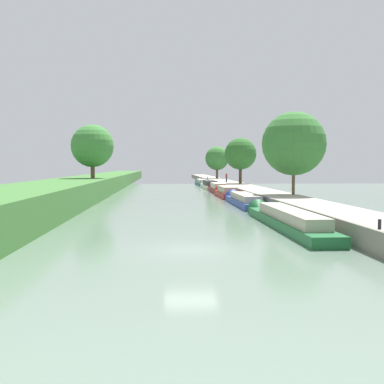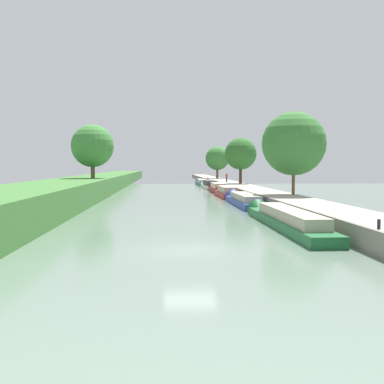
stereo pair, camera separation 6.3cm
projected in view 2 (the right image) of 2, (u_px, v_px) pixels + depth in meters
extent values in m
plane|color=slate|center=(190.00, 249.00, 22.41)|extent=(160.00, 160.00, 0.00)
cube|color=gray|center=(356.00, 236.00, 22.87)|extent=(0.25, 260.00, 1.17)
cube|color=#1E6033|center=(286.00, 223.00, 30.07)|extent=(1.89, 15.98, 0.62)
cube|color=#B2A893|center=(290.00, 215.00, 29.24)|extent=(1.55, 11.18, 0.66)
cone|color=#1E6033|center=(259.00, 210.00, 38.60)|extent=(1.79, 1.13, 1.79)
cube|color=#283D93|center=(244.00, 203.00, 46.97)|extent=(2.00, 12.73, 0.61)
cube|color=#B2A893|center=(245.00, 197.00, 46.30)|extent=(1.64, 8.91, 0.62)
cone|color=#283D93|center=(234.00, 198.00, 53.91)|extent=(1.90, 1.20, 1.90)
cube|color=maroon|center=(227.00, 195.00, 59.50)|extent=(2.02, 9.64, 0.66)
cube|color=#B2A893|center=(227.00, 189.00, 58.98)|extent=(1.65, 6.75, 0.74)
cone|color=maroon|center=(221.00, 192.00, 64.91)|extent=(1.92, 1.21, 1.92)
cube|color=maroon|center=(218.00, 190.00, 70.07)|extent=(1.95, 9.18, 0.63)
cube|color=beige|center=(218.00, 186.00, 69.57)|extent=(1.60, 6.43, 0.81)
cone|color=maroon|center=(214.00, 189.00, 75.23)|extent=(1.85, 1.17, 1.85)
cube|color=beige|center=(210.00, 187.00, 81.54)|extent=(2.13, 11.62, 0.65)
cube|color=#333338|center=(210.00, 183.00, 80.92)|extent=(1.75, 8.14, 0.79)
cone|color=beige|center=(206.00, 185.00, 87.97)|extent=(2.02, 1.28, 2.02)
cube|color=#195B60|center=(202.00, 184.00, 96.23)|extent=(2.01, 12.29, 0.56)
cube|color=#B2A893|center=(202.00, 181.00, 95.59)|extent=(1.65, 8.60, 0.64)
cone|color=#195B60|center=(200.00, 183.00, 102.96)|extent=(1.91, 1.21, 1.91)
cylinder|color=brown|center=(293.00, 178.00, 46.28)|extent=(0.31, 0.31, 3.33)
sphere|color=#387533|center=(294.00, 144.00, 46.09)|extent=(6.31, 6.31, 6.31)
cylinder|color=#4C3828|center=(240.00, 173.00, 75.62)|extent=(0.48, 0.48, 3.39)
sphere|color=#2D6628|center=(241.00, 154.00, 75.45)|extent=(5.15, 5.15, 5.15)
cylinder|color=brown|center=(217.00, 172.00, 105.21)|extent=(0.53, 0.53, 3.07)
sphere|color=#387533|center=(217.00, 158.00, 105.04)|extent=(5.32, 5.32, 5.32)
cylinder|color=brown|center=(93.00, 168.00, 62.39)|extent=(0.56, 0.56, 2.76)
sphere|color=#3D7F38|center=(93.00, 146.00, 62.22)|extent=(5.68, 5.68, 5.68)
cylinder|color=#282D42|center=(227.00, 180.00, 82.15)|extent=(0.26, 0.26, 0.82)
cylinder|color=#B22D28|center=(227.00, 176.00, 82.11)|extent=(0.34, 0.34, 0.62)
sphere|color=tan|center=(227.00, 173.00, 82.09)|extent=(0.22, 0.22, 0.22)
cylinder|color=black|center=(379.00, 224.00, 21.33)|extent=(0.16, 0.16, 0.45)
cylinder|color=black|center=(208.00, 178.00, 103.28)|extent=(0.16, 0.16, 0.45)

